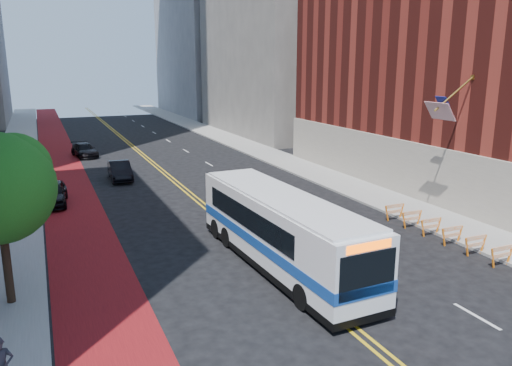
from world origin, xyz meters
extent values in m
plane|color=black|center=(0.00, 0.00, 0.00)|extent=(160.00, 160.00, 0.00)
cube|color=gray|center=(-12.00, 30.00, 0.07)|extent=(4.00, 140.00, 0.15)
cube|color=gray|center=(12.00, 30.00, 0.07)|extent=(4.00, 140.00, 0.15)
cube|color=#600D11|center=(-8.10, 30.00, 0.00)|extent=(3.60, 140.00, 0.01)
cube|color=gold|center=(-0.18, 30.00, 0.00)|extent=(0.14, 140.00, 0.01)
cube|color=gold|center=(0.18, 30.00, 0.00)|extent=(0.14, 140.00, 0.01)
cube|color=silver|center=(4.80, -2.00, 0.01)|extent=(0.14, 2.20, 0.01)
cube|color=silver|center=(4.80, 6.00, 0.01)|extent=(0.14, 2.20, 0.01)
cube|color=silver|center=(4.80, 14.00, 0.01)|extent=(0.14, 2.20, 0.01)
cube|color=silver|center=(4.80, 22.00, 0.01)|extent=(0.14, 2.20, 0.01)
cube|color=silver|center=(4.80, 30.00, 0.01)|extent=(0.14, 2.20, 0.01)
cube|color=silver|center=(4.80, 38.00, 0.01)|extent=(0.14, 2.20, 0.01)
cube|color=silver|center=(4.80, 46.00, 0.01)|extent=(0.14, 2.20, 0.01)
cube|color=silver|center=(4.80, 54.00, 0.01)|extent=(0.14, 2.20, 0.01)
cube|color=silver|center=(4.80, 62.00, 0.01)|extent=(0.14, 2.20, 0.01)
cube|color=silver|center=(4.80, 70.00, 0.01)|extent=(0.14, 2.20, 0.01)
cube|color=silver|center=(4.80, 78.00, 0.01)|extent=(0.14, 2.20, 0.01)
cube|color=silver|center=(4.80, 86.00, 0.01)|extent=(0.14, 2.20, 0.01)
cube|color=#9E9384|center=(14.05, 12.00, 2.00)|extent=(0.50, 36.00, 4.00)
cube|color=black|center=(14.15, 6.00, 1.10)|extent=(0.35, 2.80, 2.20)
cube|color=black|center=(14.15, 13.00, 1.10)|extent=(0.35, 2.80, 2.20)
cube|color=black|center=(14.15, 20.00, 1.10)|extent=(0.35, 2.80, 2.20)
cube|color=#A57F33|center=(14.05, 8.00, 8.50)|extent=(0.25, 0.25, 0.25)
cylinder|color=#A57F33|center=(12.70, 8.00, 7.60)|extent=(2.85, 0.12, 2.05)
cube|color=#B21419|center=(11.70, 8.00, 6.60)|extent=(0.75, 1.90, 1.05)
cube|color=navy|center=(12.25, 8.45, 7.15)|extent=(0.39, 0.85, 0.52)
cube|color=orange|center=(9.05, 1.10, 0.50)|extent=(0.32, 0.06, 0.99)
cube|color=orange|center=(10.15, 1.10, 0.50)|extent=(0.32, 0.06, 0.99)
cube|color=orange|center=(9.60, 1.10, 0.90)|extent=(1.25, 0.05, 0.22)
cube|color=orange|center=(9.60, 1.10, 0.55)|extent=(1.25, 0.05, 0.18)
cube|color=orange|center=(9.05, 2.65, 0.50)|extent=(0.32, 0.06, 0.99)
cube|color=orange|center=(10.15, 2.65, 0.50)|extent=(0.32, 0.06, 0.99)
cube|color=orange|center=(9.60, 2.65, 0.90)|extent=(1.25, 0.05, 0.22)
cube|color=orange|center=(9.60, 2.65, 0.55)|extent=(1.25, 0.05, 0.18)
cube|color=orange|center=(9.05, 4.20, 0.50)|extent=(0.32, 0.06, 0.99)
cube|color=orange|center=(10.15, 4.20, 0.50)|extent=(0.32, 0.06, 0.99)
cube|color=orange|center=(9.60, 4.20, 0.90)|extent=(1.25, 0.05, 0.22)
cube|color=orange|center=(9.60, 4.20, 0.55)|extent=(1.25, 0.05, 0.18)
cube|color=orange|center=(9.05, 5.75, 0.50)|extent=(0.32, 0.06, 0.99)
cube|color=orange|center=(10.15, 5.75, 0.50)|extent=(0.32, 0.06, 0.99)
cube|color=orange|center=(9.60, 5.75, 0.90)|extent=(1.25, 0.05, 0.22)
cube|color=orange|center=(9.60, 5.75, 0.55)|extent=(1.25, 0.05, 0.18)
cube|color=orange|center=(9.05, 7.30, 0.50)|extent=(0.32, 0.06, 0.99)
cube|color=orange|center=(10.15, 7.30, 0.50)|extent=(0.32, 0.06, 0.99)
cube|color=orange|center=(9.60, 7.30, 0.90)|extent=(1.25, 0.05, 0.22)
cube|color=orange|center=(9.60, 7.30, 0.55)|extent=(1.25, 0.05, 0.18)
cube|color=orange|center=(9.05, 8.85, 0.50)|extent=(0.32, 0.06, 0.99)
cube|color=orange|center=(10.15, 8.85, 0.50)|extent=(0.32, 0.06, 0.99)
cube|color=orange|center=(9.60, 8.85, 0.90)|extent=(1.25, 0.05, 0.22)
cube|color=orange|center=(9.60, 8.85, 0.55)|extent=(1.25, 0.05, 0.18)
cylinder|color=black|center=(-11.30, 6.00, 1.75)|extent=(0.32, 0.32, 3.20)
sphere|color=#194F11|center=(-10.70, 6.40, 5.35)|extent=(2.80, 2.80, 2.80)
cube|color=white|center=(0.13, 5.20, 1.86)|extent=(3.20, 12.68, 2.99)
cube|color=#133F93|center=(0.13, 5.20, 1.42)|extent=(3.25, 12.72, 0.47)
cube|color=black|center=(0.10, 6.04, 2.36)|extent=(3.11, 8.91, 1.00)
cube|color=black|center=(0.37, -1.06, 2.10)|extent=(2.40, 0.20, 1.68)
cube|color=black|center=(-0.11, 11.45, 2.31)|extent=(2.18, 0.19, 1.05)
cube|color=#FF5905|center=(0.37, -1.07, 3.15)|extent=(1.91, 0.16, 0.31)
cube|color=white|center=(0.13, 5.20, 3.41)|extent=(3.04, 12.05, 0.13)
cube|color=black|center=(0.13, 5.20, 0.37)|extent=(3.24, 12.71, 0.31)
cylinder|color=black|center=(-0.96, 1.13, 0.52)|extent=(0.35, 1.06, 1.05)
cylinder|color=black|center=(1.52, 1.22, 0.52)|extent=(0.35, 1.06, 1.05)
cylinder|color=black|center=(-1.24, 8.67, 0.52)|extent=(0.35, 1.06, 1.05)
cylinder|color=black|center=(1.23, 8.77, 0.52)|extent=(0.35, 1.06, 1.05)
cylinder|color=black|center=(-1.30, 10.18, 0.52)|extent=(0.35, 1.06, 1.05)
cylinder|color=black|center=(1.17, 10.28, 0.52)|extent=(0.35, 1.06, 1.05)
imported|color=black|center=(-9.30, 20.90, 0.79)|extent=(2.24, 4.80, 1.59)
imported|color=black|center=(-3.94, 26.64, 0.76)|extent=(1.77, 4.66, 1.52)
imported|color=black|center=(-5.65, 38.76, 0.68)|extent=(2.63, 4.91, 1.35)
camera|label=1|loc=(-9.66, -14.34, 9.27)|focal=35.00mm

